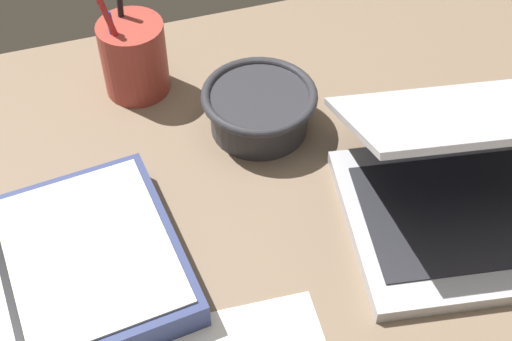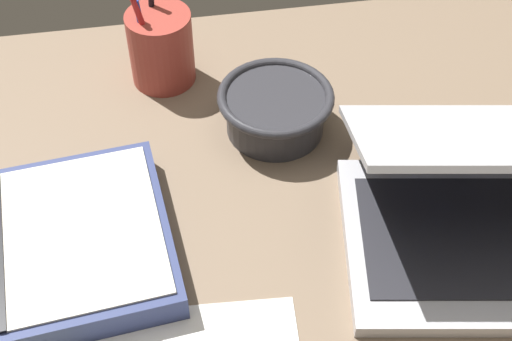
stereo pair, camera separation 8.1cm
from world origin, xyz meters
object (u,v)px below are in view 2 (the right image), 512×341
object	(u,v)px
laptop	(482,207)
planner	(4,257)
pen_cup	(161,47)
bowl	(275,109)

from	to	relation	value
laptop	planner	xyz separation A→B (cm)	(-53.37, 4.11, -2.94)
laptop	pen_cup	size ratio (longest dim) A/B	2.11
laptop	bowl	xyz separation A→B (cm)	(-19.55, 21.41, -1.51)
planner	bowl	bearing A→B (deg)	21.27
laptop	planner	world-z (taller)	laptop
bowl	planner	world-z (taller)	bowl
bowl	pen_cup	bearing A→B (deg)	136.79
laptop	pen_cup	world-z (taller)	laptop
pen_cup	planner	distance (cm)	36.45
pen_cup	laptop	bearing A→B (deg)	-45.86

